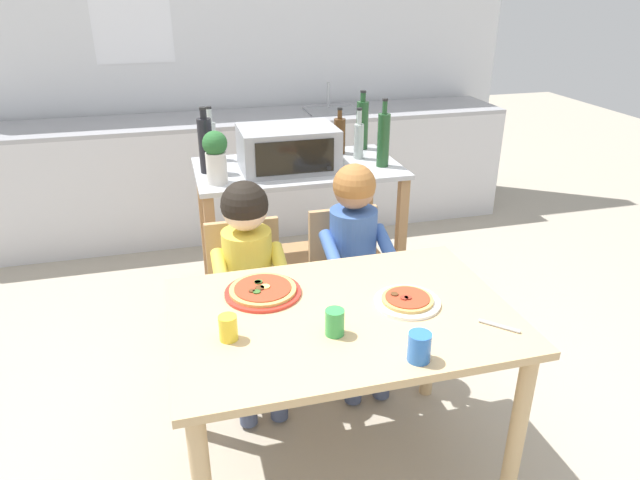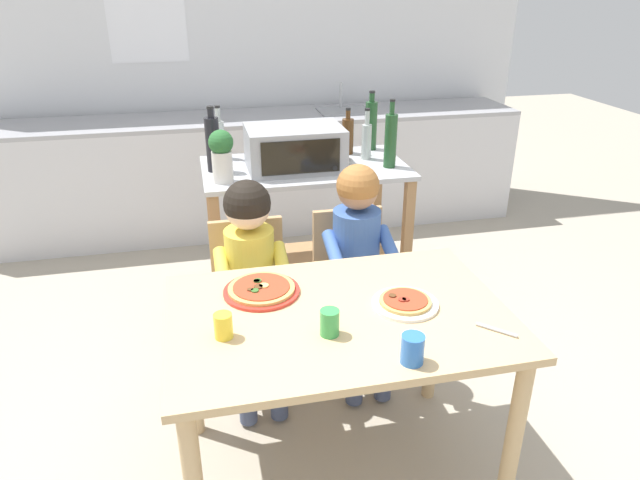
{
  "view_description": "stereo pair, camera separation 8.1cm",
  "coord_description": "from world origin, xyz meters",
  "views": [
    {
      "loc": [
        -0.53,
        -1.68,
        1.84
      ],
      "look_at": [
        0.0,
        0.3,
        0.9
      ],
      "focal_mm": 32.42,
      "sensor_mm": 36.0,
      "label": 1
    },
    {
      "loc": [
        -0.45,
        -1.7,
        1.84
      ],
      "look_at": [
        0.0,
        0.3,
        0.9
      ],
      "focal_mm": 32.42,
      "sensor_mm": 36.0,
      "label": 2
    }
  ],
  "objects": [
    {
      "name": "bottle_brown_beer",
      "position": [
        -0.3,
        1.48,
        1.03
      ],
      "size": [
        0.06,
        0.06,
        0.29
      ],
      "color": "#ADB7B2",
      "rests_on": "kitchen_island_cart"
    },
    {
      "name": "bottle_clear_vinegar",
      "position": [
        0.48,
        1.28,
        1.02
      ],
      "size": [
        0.05,
        0.05,
        0.28
      ],
      "color": "#ADB7B2",
      "rests_on": "kitchen_island_cart"
    },
    {
      "name": "dining_table",
      "position": [
        0.0,
        0.0,
        0.64
      ],
      "size": [
        1.21,
        0.82,
        0.75
      ],
      "color": "tan",
      "rests_on": "ground"
    },
    {
      "name": "bottle_tall_green_wine",
      "position": [
        0.56,
        1.11,
        1.06
      ],
      "size": [
        0.07,
        0.07,
        0.36
      ],
      "color": "#1E4723",
      "rests_on": "kitchen_island_cart"
    },
    {
      "name": "bottle_squat_spirits",
      "position": [
        -0.35,
        1.25,
        1.06
      ],
      "size": [
        0.07,
        0.07,
        0.34
      ],
      "color": "black",
      "rests_on": "kitchen_island_cart"
    },
    {
      "name": "potted_herb_plant",
      "position": [
        -0.32,
        1.06,
        1.06
      ],
      "size": [
        0.12,
        0.12,
        0.26
      ],
      "color": "beige",
      "rests_on": "kitchen_island_cart"
    },
    {
      "name": "child_in_blue_striped_shirt",
      "position": [
        0.25,
        0.58,
        0.69
      ],
      "size": [
        0.32,
        0.42,
        1.07
      ],
      "color": "#424C6B",
      "rests_on": "ground"
    },
    {
      "name": "drinking_cup_blue",
      "position": [
        0.15,
        -0.33,
        0.8
      ],
      "size": [
        0.07,
        0.07,
        0.1
      ],
      "primitive_type": "cylinder",
      "color": "blue",
      "rests_on": "dining_table"
    },
    {
      "name": "drinking_cup_yellow",
      "position": [
        -0.41,
        -0.06,
        0.8
      ],
      "size": [
        0.06,
        0.06,
        0.09
      ],
      "primitive_type": "cylinder",
      "color": "yellow",
      "rests_on": "dining_table"
    },
    {
      "name": "kitchen_island_cart",
      "position": [
        0.13,
        1.23,
        0.61
      ],
      "size": [
        1.09,
        0.62,
        0.91
      ],
      "color": "#B7BABF",
      "rests_on": "ground"
    },
    {
      "name": "bottle_slim_sauce",
      "position": [
        0.41,
        1.41,
        1.02
      ],
      "size": [
        0.07,
        0.07,
        0.26
      ],
      "color": "#4C2D14",
      "rests_on": "kitchen_island_cart"
    },
    {
      "name": "kitchen_counter",
      "position": [
        0.0,
        2.63,
        0.44
      ],
      "size": [
        4.12,
        0.6,
        1.09
      ],
      "color": "silver",
      "rests_on": "ground"
    },
    {
      "name": "dining_chair_left",
      "position": [
        -0.25,
        0.67,
        0.48
      ],
      "size": [
        0.36,
        0.36,
        0.81
      ],
      "color": "tan",
      "rests_on": "ground"
    },
    {
      "name": "pizza_plate_red_rimmed",
      "position": [
        -0.25,
        0.2,
        0.76
      ],
      "size": [
        0.29,
        0.29,
        0.03
      ],
      "color": "red",
      "rests_on": "dining_table"
    },
    {
      "name": "back_wall_tiled",
      "position": [
        -0.0,
        3.03,
        1.35
      ],
      "size": [
        4.58,
        0.14,
        2.7
      ],
      "color": "silver",
      "rests_on": "ground"
    },
    {
      "name": "child_in_yellow_shirt",
      "position": [
        -0.25,
        0.56,
        0.69
      ],
      "size": [
        0.32,
        0.42,
        1.04
      ],
      "color": "#424C6B",
      "rests_on": "ground"
    },
    {
      "name": "dining_chair_right",
      "position": [
        0.25,
        0.7,
        0.48
      ],
      "size": [
        0.36,
        0.36,
        0.81
      ],
      "color": "tan",
      "rests_on": "ground"
    },
    {
      "name": "pizza_plate_white",
      "position": [
        0.25,
        -0.01,
        0.76
      ],
      "size": [
        0.24,
        0.24,
        0.03
      ],
      "color": "white",
      "rests_on": "dining_table"
    },
    {
      "name": "bottle_dark_olive_oil",
      "position": [
        0.57,
        1.47,
        1.06
      ],
      "size": [
        0.07,
        0.07,
        0.34
      ],
      "color": "#1E4723",
      "rests_on": "kitchen_island_cart"
    },
    {
      "name": "drinking_cup_green",
      "position": [
        -0.06,
        -0.13,
        0.8
      ],
      "size": [
        0.07,
        0.07,
        0.09
      ],
      "primitive_type": "cylinder",
      "color": "green",
      "rests_on": "dining_table"
    },
    {
      "name": "toaster_oven",
      "position": [
        0.07,
        1.2,
        1.02
      ],
      "size": [
        0.5,
        0.36,
        0.22
      ],
      "color": "#999BA0",
      "rests_on": "kitchen_island_cart"
    },
    {
      "name": "serving_spoon",
      "position": [
        0.49,
        -0.23,
        0.76
      ],
      "size": [
        0.11,
        0.11,
        0.01
      ],
      "primitive_type": "cylinder",
      "rotation": [
        0.0,
        1.57,
        2.34
      ],
      "color": "#B7BABF",
      "rests_on": "dining_table"
    },
    {
      "name": "ground_plane",
      "position": [
        0.0,
        1.19,
        0.0
      ],
      "size": [
        11.9,
        11.9,
        0.0
      ],
      "primitive_type": "plane",
      "color": "#A89E8C"
    }
  ]
}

